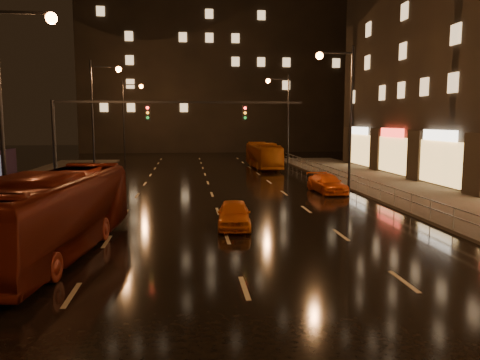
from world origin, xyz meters
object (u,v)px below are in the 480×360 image
object	(u,v)px
bus_curb	(263,155)
taxi_far	(327,184)
bus_red	(53,214)
taxi_near	(234,214)

from	to	relation	value
bus_curb	taxi_far	distance (m)	17.32
bus_red	taxi_near	xyz separation A→B (m)	(7.09, 3.75, -0.93)
bus_red	bus_curb	distance (m)	33.51
taxi_near	taxi_far	distance (m)	12.44
bus_curb	bus_red	bearing A→B (deg)	-114.13
bus_red	taxi_far	size ratio (longest dim) A/B	2.58
bus_red	taxi_near	bearing A→B (deg)	34.96
bus_red	taxi_near	size ratio (longest dim) A/B	3.02
bus_curb	taxi_near	xyz separation A→B (m)	(-5.86, -27.15, -0.71)
taxi_far	taxi_near	bearing A→B (deg)	-132.52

